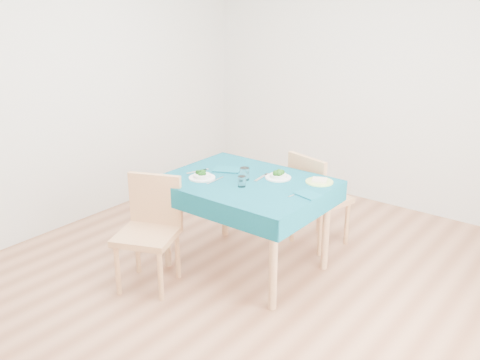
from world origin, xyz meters
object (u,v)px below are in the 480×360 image
Objects in this scene: bowl_far at (278,175)px; bowl_near at (202,175)px; chair_near at (146,223)px; side_plate at (319,182)px; chair_far at (321,188)px; table at (246,225)px.

bowl_near is at bearing -141.95° from bowl_far.
chair_near is 1.09m from bowl_far.
bowl_near is 0.92m from side_plate.
chair_near is 1.00× the size of chair_far.
chair_near reaches higher than bowl_near.
bowl_near reaches higher than bowl_far.
table is at bearing 85.84° from chair_far.
chair_far is at bearing 71.58° from table.
side_plate is at bearing 33.36° from table.
bowl_far is at bearing 38.05° from bowl_near.
side_plate is (0.48, 0.31, 0.38)m from table.
chair_far reaches higher than bowl_near.
side_plate is at bearing 130.73° from chair_far.
table is 0.54m from bowl_near.
bowl_far is at bearing 49.10° from table.
side_plate is (0.88, 1.01, 0.23)m from chair_near.
bowl_near is 1.02× the size of bowl_far.
side_plate is (0.78, 0.49, -0.03)m from bowl_near.
table is at bearing -146.64° from side_plate.
table is at bearing -130.90° from bowl_far.
bowl_far reaches higher than side_plate.
chair_far is 0.63m from bowl_far.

